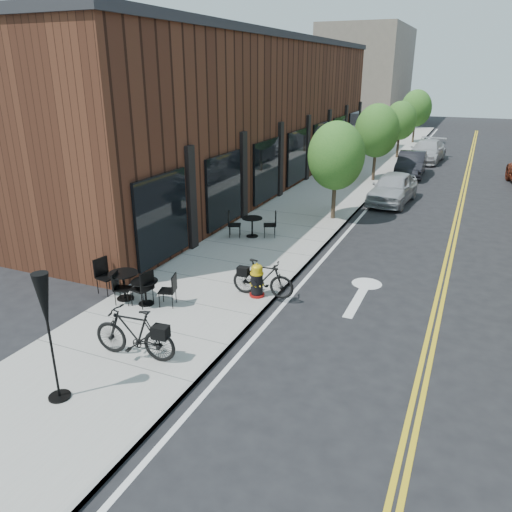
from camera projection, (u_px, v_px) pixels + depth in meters
The scene contains 18 objects.
ground at pixel (256, 320), 12.17m from camera, with size 120.00×120.00×0.00m, color black.
sidewalk_near at pixel (307, 210), 21.47m from camera, with size 4.00×70.00×0.12m, color #9E9B93.
building_near at pixel (250, 116), 25.38m from camera, with size 5.00×28.00×7.00m, color #3F2014.
bg_building_left at pixel (366, 76), 54.53m from camera, with size 8.00×14.00×10.00m, color #726656.
tree_near_a at pixel (336, 156), 19.19m from camera, with size 2.20×2.20×3.81m.
tree_near_b at pixel (377, 131), 26.00m from camera, with size 2.30×2.30×3.98m.
tree_near_c at pixel (400, 121), 32.91m from camera, with size 2.10×2.10×3.67m.
tree_near_d at pixel (416, 108), 39.67m from camera, with size 2.40×2.40×4.11m.
fire_hydrant at pixel (257, 281), 13.04m from camera, with size 0.46×0.46×0.93m.
bicycle_left at pixel (134, 333), 10.21m from camera, with size 0.52×1.85×1.11m, color black.
bicycle_right at pixel (263, 278), 13.01m from camera, with size 0.47×1.68×1.01m, color black.
bistro_set_a at pixel (145, 289), 12.59m from camera, with size 1.59×0.84×0.84m.
bistro_set_b at pixel (124, 282), 12.87m from camera, with size 1.81×0.89×0.95m.
bistro_set_c at pixel (252, 224), 17.69m from camera, with size 1.71×1.05×0.91m.
patio_umbrella at pixel (46, 311), 8.50m from camera, with size 0.40×0.40×2.46m.
parked_car_a at pixel (393, 188), 22.58m from camera, with size 1.63×4.05×1.38m, color #A7AAB0.
parked_car_b at pixel (411, 164), 28.25m from camera, with size 1.44×4.12×1.36m, color black.
parked_car_c at pixel (427, 151), 32.68m from camera, with size 1.94×4.76×1.38m, color silver.
Camera 1 is at (4.36, -9.92, 5.76)m, focal length 35.00 mm.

